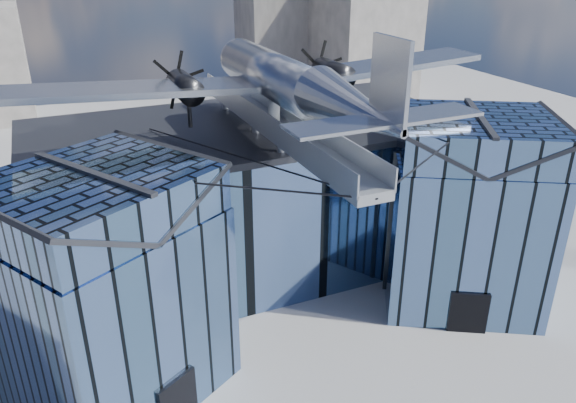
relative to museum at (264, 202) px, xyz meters
name	(u,v)px	position (x,y,z in m)	size (l,w,h in m)	color
ground_plane	(302,324)	(0.00, -5.82, -5.54)	(120.00, 120.00, 0.00)	gray
museum	(264,202)	(0.00, 0.00, 0.00)	(32.88, 24.50, 17.60)	#4B6B99
bg_towers	(145,35)	(1.45, 44.67, 4.47)	(77.00, 24.50, 26.00)	gray
tree_side_e	(542,176)	(23.28, -0.92, -1.63)	(4.71, 4.71, 5.77)	#312313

